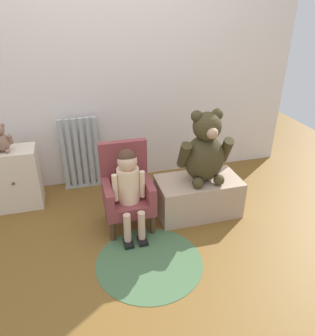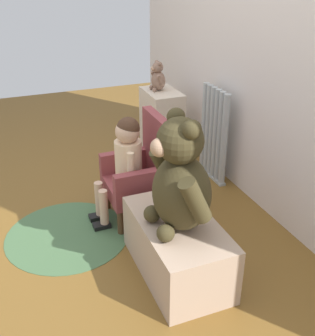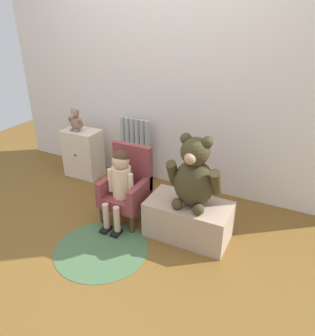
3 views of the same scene
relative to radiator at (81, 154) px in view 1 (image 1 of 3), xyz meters
The scene contains 10 objects.
ground_plane 1.26m from the radiator, 76.53° to the right, with size 6.00×6.00×0.00m, color brown.
back_wall 0.90m from the radiator, 23.93° to the left, with size 3.80×0.05×2.40m, color silver.
radiator is the anchor object (origin of this frame).
small_dresser 0.62m from the radiator, 161.95° to the right, with size 0.41×0.29×0.55m.
child_armchair 0.76m from the radiator, 65.41° to the right, with size 0.38×0.37×0.69m.
child_figure 0.87m from the radiator, 68.46° to the right, with size 0.25×0.35×0.70m.
low_bench 1.19m from the radiator, 37.56° to the right, with size 0.70×0.38×0.32m, color tan.
large_teddy_bear 1.22m from the radiator, 36.89° to the right, with size 0.44×0.31×0.61m.
small_teddy_bear 0.72m from the radiator, 161.33° to the right, with size 0.18×0.12×0.24m.
floor_rug 1.31m from the radiator, 73.00° to the right, with size 0.77×0.77×0.01m, color #446641.
Camera 1 is at (-0.32, -1.75, 1.69)m, focal length 35.00 mm.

